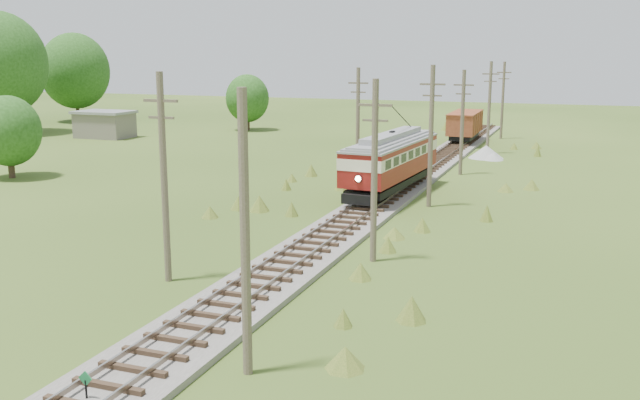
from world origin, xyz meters
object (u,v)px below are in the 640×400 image
at_px(switch_marker, 86,386).
at_px(gondola, 465,124).
at_px(gravel_pile, 487,152).
at_px(streetcar, 392,157).

bearing_deg(switch_marker, gondola, 89.82).
xyz_separation_m(switch_marker, gravel_pile, (4.03, 52.29, -0.06)).
height_order(switch_marker, gravel_pile, gravel_pile).
relative_size(gondola, gravel_pile, 2.44).
bearing_deg(gondola, switch_marker, -91.27).
xyz_separation_m(switch_marker, streetcar, (0.20, 32.07, 2.05)).
relative_size(switch_marker, streetcar, 0.08).
bearing_deg(streetcar, gondola, 93.85).
bearing_deg(streetcar, switch_marker, -86.50).
bearing_deg(switch_marker, streetcar, 89.64).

